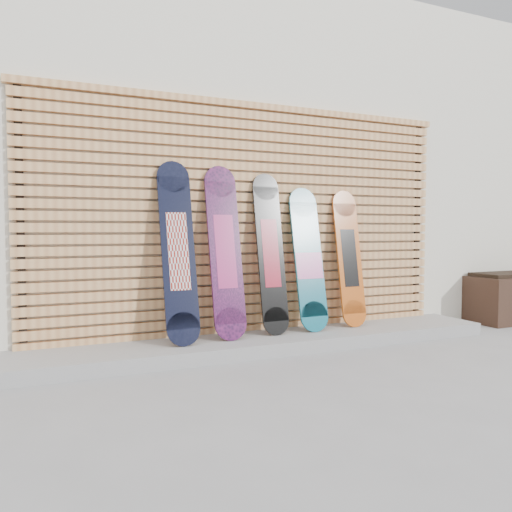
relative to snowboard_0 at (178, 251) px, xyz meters
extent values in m
plane|color=gray|center=(0.95, -0.75, -0.91)|extent=(80.00, 80.00, 0.00)
cube|color=silver|center=(1.45, 2.75, 0.89)|extent=(12.00, 5.00, 3.60)
cube|color=gray|center=(0.80, -0.07, -0.85)|extent=(4.60, 0.70, 0.12)
cube|color=tan|center=(0.80, 0.22, -0.77)|extent=(4.20, 0.05, 0.08)
cube|color=tan|center=(0.80, 0.22, -0.67)|extent=(4.20, 0.05, 0.08)
cube|color=tan|center=(0.80, 0.22, -0.58)|extent=(4.20, 0.05, 0.07)
cube|color=tan|center=(0.80, 0.22, -0.48)|extent=(4.20, 0.05, 0.07)
cube|color=tan|center=(0.80, 0.22, -0.38)|extent=(4.20, 0.05, 0.07)
cube|color=tan|center=(0.80, 0.22, -0.28)|extent=(4.20, 0.05, 0.07)
cube|color=tan|center=(0.80, 0.22, -0.19)|extent=(4.20, 0.05, 0.07)
cube|color=tan|center=(0.80, 0.22, -0.09)|extent=(4.20, 0.05, 0.07)
cube|color=tan|center=(0.80, 0.22, 0.01)|extent=(4.20, 0.05, 0.07)
cube|color=tan|center=(0.80, 0.22, 0.10)|extent=(4.20, 0.05, 0.08)
cube|color=tan|center=(0.80, 0.22, 0.20)|extent=(4.20, 0.05, 0.08)
cube|color=tan|center=(0.80, 0.22, 0.30)|extent=(4.20, 0.05, 0.08)
cube|color=tan|center=(0.80, 0.22, 0.39)|extent=(4.20, 0.05, 0.08)
cube|color=tan|center=(0.80, 0.22, 0.49)|extent=(4.20, 0.05, 0.08)
cube|color=tan|center=(0.80, 0.22, 0.59)|extent=(4.20, 0.05, 0.08)
cube|color=tan|center=(0.80, 0.22, 0.69)|extent=(4.20, 0.05, 0.08)
cube|color=tan|center=(0.80, 0.22, 0.78)|extent=(4.20, 0.05, 0.08)
cube|color=tan|center=(0.80, 0.22, 0.88)|extent=(4.20, 0.05, 0.08)
cube|color=tan|center=(0.80, 0.22, 0.98)|extent=(4.20, 0.05, 0.08)
cube|color=tan|center=(0.80, 0.22, 1.07)|extent=(4.20, 0.05, 0.08)
cube|color=tan|center=(0.80, 0.22, 1.17)|extent=(4.20, 0.05, 0.08)
cube|color=tan|center=(0.80, 0.22, 1.27)|extent=(4.20, 0.05, 0.08)
cube|color=black|center=(-1.22, 0.25, 0.21)|extent=(0.06, 0.04, 2.23)
cube|color=black|center=(2.82, 0.25, 0.21)|extent=(0.06, 0.04, 2.23)
cube|color=tan|center=(0.80, 0.22, 1.36)|extent=(4.26, 0.07, 0.06)
cube|color=black|center=(0.00, 0.00, 0.00)|extent=(0.29, 0.33, 1.30)
cylinder|color=black|center=(0.00, -0.15, -0.65)|extent=(0.29, 0.09, 0.29)
cylinder|color=black|center=(0.00, 0.15, 0.65)|extent=(0.29, 0.09, 0.29)
cube|color=silver|center=(0.00, 0.00, 0.00)|extent=(0.18, 0.18, 0.67)
cube|color=black|center=(0.44, 0.02, -0.01)|extent=(0.30, 0.29, 1.27)
cylinder|color=black|center=(0.44, -0.11, -0.64)|extent=(0.30, 0.08, 0.29)
cylinder|color=black|center=(0.44, 0.16, 0.62)|extent=(0.30, 0.08, 0.29)
cube|color=#A32063|center=(0.44, 0.02, -0.01)|extent=(0.18, 0.16, 0.66)
cube|color=black|center=(0.90, 0.04, -0.03)|extent=(0.26, 0.26, 1.25)
cylinder|color=black|center=(0.90, -0.08, -0.66)|extent=(0.26, 0.07, 0.26)
cylinder|color=black|center=(0.90, 0.16, 0.59)|extent=(0.26, 0.07, 0.26)
cube|color=maroon|center=(0.90, 0.04, -0.03)|extent=(0.16, 0.15, 0.64)
cube|color=#0B5A6F|center=(1.30, 0.04, -0.10)|extent=(0.29, 0.26, 1.10)
cylinder|color=#0B5A6F|center=(1.30, -0.09, -0.64)|extent=(0.29, 0.08, 0.29)
cylinder|color=#0B5A6F|center=(1.30, 0.16, 0.45)|extent=(0.29, 0.08, 0.29)
cube|color=#C94798|center=(1.30, 0.02, -0.16)|extent=(0.28, 0.08, 0.25)
cube|color=#BC5114|center=(1.79, 0.06, -0.10)|extent=(0.27, 0.22, 1.11)
cylinder|color=#BC5114|center=(1.79, -0.04, -0.65)|extent=(0.27, 0.07, 0.27)
cylinder|color=#BC5114|center=(1.79, 0.16, 0.45)|extent=(0.27, 0.07, 0.27)
cube|color=black|center=(1.79, 0.06, -0.10)|extent=(0.17, 0.13, 0.58)
camera|label=1|loc=(-1.10, -4.17, 0.18)|focal=35.00mm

